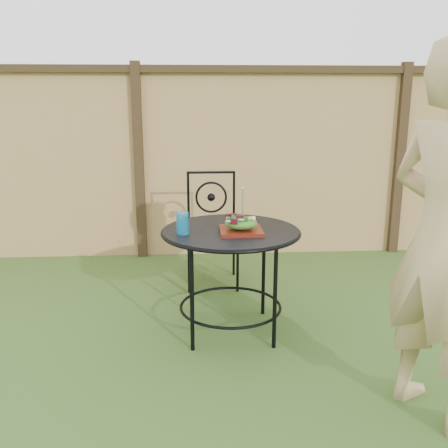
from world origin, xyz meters
name	(u,v)px	position (x,y,z in m)	size (l,w,h in m)	color
ground	(320,358)	(0.00, 0.00, 0.00)	(60.00, 60.00, 0.00)	#2B4A18
fence	(270,161)	(0.00, 2.19, 0.95)	(8.00, 0.12, 1.90)	tan
patio_table	(231,250)	(-0.53, 0.42, 0.59)	(0.92, 0.92, 0.72)	black
patio_chair	(212,226)	(-0.62, 1.38, 0.50)	(0.46, 0.46, 0.95)	black
diner	(448,240)	(0.42, -0.56, 0.92)	(0.67, 0.44, 1.84)	tan
salad_plate	(241,231)	(-0.47, 0.34, 0.74)	(0.27, 0.27, 0.02)	#49120A
salad	(241,223)	(-0.47, 0.34, 0.79)	(0.21, 0.21, 0.08)	#235614
fork	(243,203)	(-0.46, 0.34, 0.92)	(0.01, 0.01, 0.18)	silver
drinking_glass	(183,223)	(-0.84, 0.33, 0.79)	(0.08, 0.08, 0.14)	#0C6591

